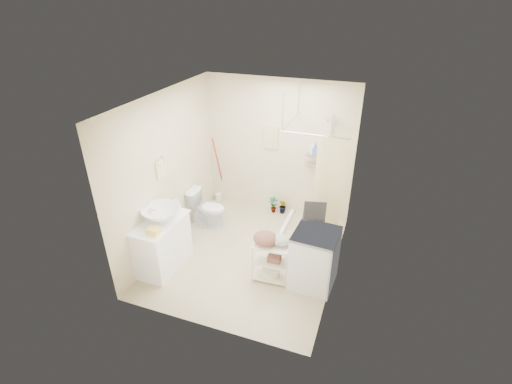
% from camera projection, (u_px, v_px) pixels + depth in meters
% --- Properties ---
extents(floor, '(3.20, 3.20, 0.00)m').
position_uv_depth(floor, '(249.00, 255.00, 6.20)').
color(floor, '#BDB18E').
rests_on(floor, ground).
extents(ceiling, '(2.80, 3.20, 0.04)m').
position_uv_depth(ceiling, '(247.00, 100.00, 4.96)').
color(ceiling, silver).
rests_on(ceiling, ground).
extents(wall_back, '(2.80, 0.04, 2.60)m').
position_uv_depth(wall_back, '(279.00, 149.00, 6.91)').
color(wall_back, beige).
rests_on(wall_back, ground).
extents(wall_front, '(2.80, 0.04, 2.60)m').
position_uv_depth(wall_front, '(199.00, 246.00, 4.26)').
color(wall_front, beige).
rests_on(wall_front, ground).
extents(wall_left, '(0.04, 3.20, 2.60)m').
position_uv_depth(wall_left, '(167.00, 172.00, 6.00)').
color(wall_left, beige).
rests_on(wall_left, ground).
extents(wall_right, '(0.04, 3.20, 2.60)m').
position_uv_depth(wall_right, '(342.00, 201.00, 5.17)').
color(wall_right, beige).
rests_on(wall_right, ground).
extents(vanity, '(0.56, 0.97, 0.84)m').
position_uv_depth(vanity, '(163.00, 244.00, 5.75)').
color(vanity, white).
rests_on(vanity, ground).
extents(sink, '(0.62, 0.62, 0.20)m').
position_uv_depth(sink, '(161.00, 214.00, 5.55)').
color(sink, white).
rests_on(sink, vanity).
extents(counter_basket, '(0.18, 0.14, 0.09)m').
position_uv_depth(counter_basket, '(154.00, 231.00, 5.25)').
color(counter_basket, yellow).
rests_on(counter_basket, vanity).
extents(floor_basket, '(0.27, 0.24, 0.12)m').
position_uv_depth(floor_basket, '(164.00, 272.00, 5.72)').
color(floor_basket, yellow).
rests_on(floor_basket, ground).
extents(toilet, '(0.70, 0.40, 0.71)m').
position_uv_depth(toilet, '(208.00, 208.00, 6.84)').
color(toilet, white).
rests_on(toilet, ground).
extents(mop, '(0.18, 0.18, 1.42)m').
position_uv_depth(mop, '(217.00, 169.00, 7.51)').
color(mop, '#A5232C').
rests_on(mop, ground).
extents(potted_plant_a, '(0.20, 0.15, 0.34)m').
position_uv_depth(potted_plant_a, '(273.00, 205.00, 7.32)').
color(potted_plant_a, '#974C2E').
rests_on(potted_plant_a, ground).
extents(potted_plant_b, '(0.22, 0.21, 0.31)m').
position_uv_depth(potted_plant_b, '(283.00, 206.00, 7.29)').
color(potted_plant_b, brown).
rests_on(potted_plant_b, ground).
extents(hanging_towel, '(0.28, 0.03, 0.42)m').
position_uv_depth(hanging_towel, '(271.00, 138.00, 6.84)').
color(hanging_towel, beige).
rests_on(hanging_towel, wall_back).
extents(towel_ring, '(0.04, 0.22, 0.34)m').
position_uv_depth(towel_ring, '(160.00, 168.00, 5.75)').
color(towel_ring, beige).
rests_on(towel_ring, wall_left).
extents(tp_holder, '(0.08, 0.12, 0.14)m').
position_uv_depth(tp_holder, '(175.00, 202.00, 6.30)').
color(tp_holder, white).
rests_on(tp_holder, wall_left).
extents(shower, '(1.10, 1.10, 2.10)m').
position_uv_depth(shower, '(317.00, 180.00, 6.32)').
color(shower, white).
rests_on(shower, ground).
extents(shampoo_bottle_a, '(0.11, 0.11, 0.22)m').
position_uv_depth(shampoo_bottle_a, '(313.00, 148.00, 6.60)').
color(shampoo_bottle_a, silver).
rests_on(shampoo_bottle_a, shower).
extents(shampoo_bottle_b, '(0.09, 0.09, 0.19)m').
position_uv_depth(shampoo_bottle_b, '(315.00, 149.00, 6.58)').
color(shampoo_bottle_b, '#45619B').
rests_on(shampoo_bottle_b, shower).
extents(washing_machine, '(0.65, 0.67, 0.90)m').
position_uv_depth(washing_machine, '(314.00, 258.00, 5.40)').
color(washing_machine, silver).
rests_on(washing_machine, ground).
extents(laundry_rack, '(0.56, 0.35, 0.75)m').
position_uv_depth(laundry_rack, '(271.00, 258.00, 5.52)').
color(laundry_rack, beige).
rests_on(laundry_rack, ground).
extents(ironing_board, '(0.35, 0.25, 1.20)m').
position_uv_depth(ironing_board, '(311.00, 239.00, 5.56)').
color(ironing_board, black).
rests_on(ironing_board, ground).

